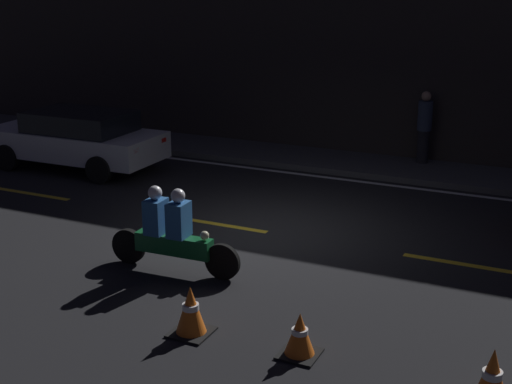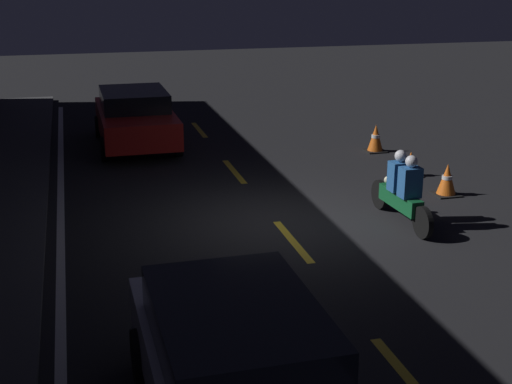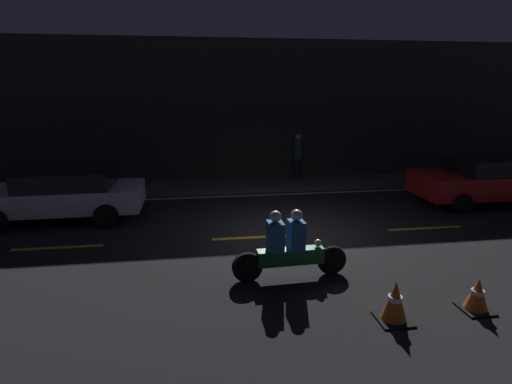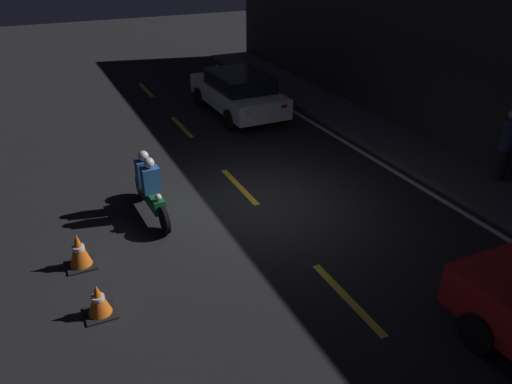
{
  "view_description": "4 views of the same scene",
  "coord_description": "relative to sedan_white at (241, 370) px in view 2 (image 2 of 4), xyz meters",
  "views": [
    {
      "loc": [
        4.99,
        -10.99,
        4.46
      ],
      "look_at": [
        -0.04,
        -0.38,
        0.86
      ],
      "focal_mm": 50.0,
      "sensor_mm": 36.0,
      "label": 1
    },
    {
      "loc": [
        -11.92,
        3.52,
        4.55
      ],
      "look_at": [
        -0.42,
        0.51,
        0.75
      ],
      "focal_mm": 50.0,
      "sensor_mm": 36.0,
      "label": 2
    },
    {
      "loc": [
        -2.25,
        -9.03,
        3.52
      ],
      "look_at": [
        -0.95,
        -0.14,
        1.18
      ],
      "focal_mm": 28.0,
      "sensor_mm": 36.0,
      "label": 3
    },
    {
      "loc": [
        8.74,
        -4.13,
        5.39
      ],
      "look_at": [
        1.03,
        -0.51,
        0.93
      ],
      "focal_mm": 35.0,
      "sensor_mm": 36.0,
      "label": 4
    }
  ],
  "objects": [
    {
      "name": "traffic_cone_far",
      "position": [
        10.35,
        -6.01,
        -0.4
      ],
      "size": [
        0.51,
        0.51,
        0.7
      ],
      "color": "black",
      "rests_on": "ground"
    },
    {
      "name": "ground_plane",
      "position": [
        5.94,
        -2.11,
        -0.75
      ],
      "size": [
        56.0,
        56.0,
        0.0
      ],
      "primitive_type": "plane",
      "color": "black"
    },
    {
      "name": "motorcycle",
      "position": [
        5.29,
        -4.3,
        -0.11
      ],
      "size": [
        2.24,
        0.39,
        1.36
      ],
      "rotation": [
        0.0,
        0.0,
        0.04
      ],
      "color": "black",
      "rests_on": "ground"
    },
    {
      "name": "lane_solid_kerb",
      "position": [
        5.94,
        1.78,
        -0.74
      ],
      "size": [
        25.2,
        0.14,
        0.01
      ],
      "color": "silver",
      "rests_on": "ground"
    },
    {
      "name": "traffic_cone_near",
      "position": [
        6.62,
        -5.96,
        -0.42
      ],
      "size": [
        0.52,
        0.52,
        0.66
      ],
      "color": "black",
      "rests_on": "ground"
    },
    {
      "name": "sedan_white",
      "position": [
        0.0,
        0.0,
        0.0
      ],
      "size": [
        4.3,
        1.94,
        1.39
      ],
      "rotation": [
        0.0,
        0.0,
        3.15
      ],
      "color": "silver",
      "rests_on": "ground"
    },
    {
      "name": "lane_dash_b",
      "position": [
        0.44,
        -2.11,
        -0.74
      ],
      "size": [
        2.0,
        0.14,
        0.01
      ],
      "color": "gold",
      "rests_on": "ground"
    },
    {
      "name": "lane_dash_d",
      "position": [
        9.44,
        -2.11,
        -0.74
      ],
      "size": [
        2.0,
        0.14,
        0.01
      ],
      "color": "gold",
      "rests_on": "ground"
    },
    {
      "name": "taxi_red",
      "position": [
        12.49,
        -0.17,
        0.02
      ],
      "size": [
        4.16,
        2.0,
        1.45
      ],
      "rotation": [
        0.0,
        0.0,
        3.15
      ],
      "color": "red",
      "rests_on": "ground"
    },
    {
      "name": "lane_dash_c",
      "position": [
        4.94,
        -2.11,
        -0.74
      ],
      "size": [
        2.0,
        0.14,
        0.01
      ],
      "color": "gold",
      "rests_on": "ground"
    },
    {
      "name": "traffic_cone_mid",
      "position": [
        8.1,
        -5.87,
        -0.47
      ],
      "size": [
        0.48,
        0.48,
        0.56
      ],
      "color": "black",
      "rests_on": "ground"
    },
    {
      "name": "lane_dash_e",
      "position": [
        13.94,
        -2.11,
        -0.74
      ],
      "size": [
        2.0,
        0.14,
        0.01
      ],
      "color": "gold",
      "rests_on": "ground"
    }
  ]
}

